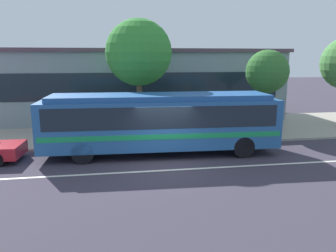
{
  "coord_description": "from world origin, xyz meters",
  "views": [
    {
      "loc": [
        -2.11,
        -13.73,
        4.58
      ],
      "look_at": [
        0.44,
        1.96,
        1.3
      ],
      "focal_mm": 35.43,
      "sensor_mm": 36.0,
      "label": 1
    }
  ],
  "objects_px": {
    "pedestrian_waiting_near_sign": "(213,120)",
    "pedestrian_walking_along_curb": "(136,119)",
    "pedestrian_standing_by_tree": "(74,123)",
    "transit_bus": "(161,120)",
    "street_tree_near_stop": "(139,53)",
    "street_tree_mid_block": "(267,72)",
    "bus_stop_sign": "(225,112)"
  },
  "relations": [
    {
      "from": "pedestrian_waiting_near_sign",
      "to": "pedestrian_walking_along_curb",
      "type": "height_order",
      "value": "pedestrian_walking_along_curb"
    },
    {
      "from": "pedestrian_waiting_near_sign",
      "to": "pedestrian_standing_by_tree",
      "type": "distance_m",
      "value": 7.74
    },
    {
      "from": "transit_bus",
      "to": "street_tree_near_stop",
      "type": "height_order",
      "value": "street_tree_near_stop"
    },
    {
      "from": "street_tree_mid_block",
      "to": "bus_stop_sign",
      "type": "bearing_deg",
      "value": -152.76
    },
    {
      "from": "pedestrian_walking_along_curb",
      "to": "pedestrian_standing_by_tree",
      "type": "relative_size",
      "value": 1.03
    },
    {
      "from": "transit_bus",
      "to": "street_tree_mid_block",
      "type": "distance_m",
      "value": 8.04
    },
    {
      "from": "pedestrian_standing_by_tree",
      "to": "pedestrian_waiting_near_sign",
      "type": "bearing_deg",
      "value": -4.24
    },
    {
      "from": "transit_bus",
      "to": "pedestrian_walking_along_curb",
      "type": "relative_size",
      "value": 6.54
    },
    {
      "from": "pedestrian_walking_along_curb",
      "to": "pedestrian_waiting_near_sign",
      "type": "bearing_deg",
      "value": -14.89
    },
    {
      "from": "transit_bus",
      "to": "pedestrian_walking_along_curb",
      "type": "height_order",
      "value": "transit_bus"
    },
    {
      "from": "street_tree_mid_block",
      "to": "transit_bus",
      "type": "bearing_deg",
      "value": -153.35
    },
    {
      "from": "pedestrian_waiting_near_sign",
      "to": "pedestrian_walking_along_curb",
      "type": "distance_m",
      "value": 4.4
    },
    {
      "from": "street_tree_near_stop",
      "to": "pedestrian_walking_along_curb",
      "type": "bearing_deg",
      "value": -120.04
    },
    {
      "from": "pedestrian_walking_along_curb",
      "to": "pedestrian_standing_by_tree",
      "type": "distance_m",
      "value": 3.5
    },
    {
      "from": "transit_bus",
      "to": "pedestrian_standing_by_tree",
      "type": "distance_m",
      "value": 5.3
    },
    {
      "from": "pedestrian_walking_along_curb",
      "to": "street_tree_near_stop",
      "type": "relative_size",
      "value": 0.26
    },
    {
      "from": "pedestrian_walking_along_curb",
      "to": "street_tree_near_stop",
      "type": "height_order",
      "value": "street_tree_near_stop"
    },
    {
      "from": "pedestrian_standing_by_tree",
      "to": "bus_stop_sign",
      "type": "xyz_separation_m",
      "value": [
        8.2,
        -1.04,
        0.58
      ]
    },
    {
      "from": "street_tree_near_stop",
      "to": "street_tree_mid_block",
      "type": "bearing_deg",
      "value": -2.9
    },
    {
      "from": "transit_bus",
      "to": "street_tree_near_stop",
      "type": "bearing_deg",
      "value": 100.27
    },
    {
      "from": "pedestrian_waiting_near_sign",
      "to": "pedestrian_standing_by_tree",
      "type": "relative_size",
      "value": 1.02
    },
    {
      "from": "bus_stop_sign",
      "to": "street_tree_mid_block",
      "type": "xyz_separation_m",
      "value": [
        3.13,
        1.61,
        2.08
      ]
    },
    {
      "from": "pedestrian_walking_along_curb",
      "to": "street_tree_near_stop",
      "type": "distance_m",
      "value": 3.76
    },
    {
      "from": "bus_stop_sign",
      "to": "street_tree_near_stop",
      "type": "bearing_deg",
      "value": 156.11
    },
    {
      "from": "bus_stop_sign",
      "to": "street_tree_near_stop",
      "type": "height_order",
      "value": "street_tree_near_stop"
    },
    {
      "from": "street_tree_near_stop",
      "to": "bus_stop_sign",
      "type": "bearing_deg",
      "value": -23.89
    },
    {
      "from": "transit_bus",
      "to": "pedestrian_waiting_near_sign",
      "type": "distance_m",
      "value": 4.11
    },
    {
      "from": "street_tree_mid_block",
      "to": "pedestrian_standing_by_tree",
      "type": "bearing_deg",
      "value": -177.13
    },
    {
      "from": "transit_bus",
      "to": "bus_stop_sign",
      "type": "height_order",
      "value": "transit_bus"
    },
    {
      "from": "street_tree_near_stop",
      "to": "street_tree_mid_block",
      "type": "relative_size",
      "value": 1.34
    },
    {
      "from": "pedestrian_standing_by_tree",
      "to": "bus_stop_sign",
      "type": "bearing_deg",
      "value": -7.25
    },
    {
      "from": "transit_bus",
      "to": "pedestrian_standing_by_tree",
      "type": "xyz_separation_m",
      "value": [
        -4.39,
        2.92,
        -0.6
      ]
    }
  ]
}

